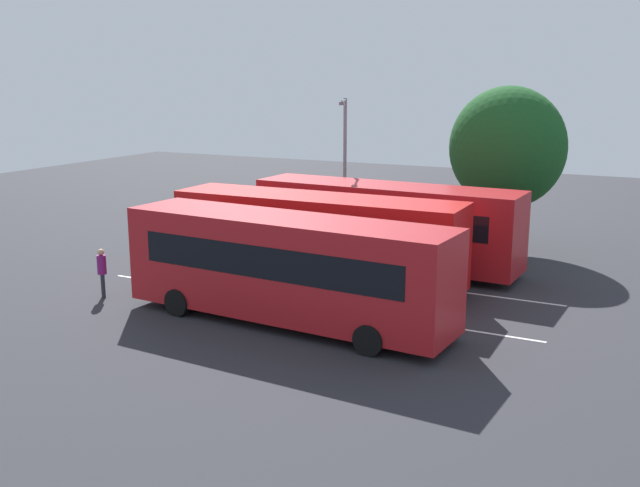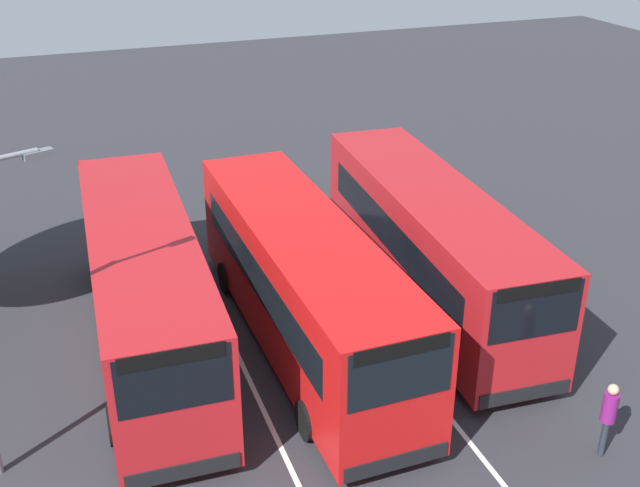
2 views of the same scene
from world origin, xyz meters
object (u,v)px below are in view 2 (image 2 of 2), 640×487
bus_center_left (304,282)px  bus_center_right (431,241)px  pedestrian (609,413)px  bus_far_left (145,286)px

bus_center_left → bus_center_right: size_ratio=0.99×
pedestrian → bus_center_left: bearing=-11.6°
bus_center_right → pedestrian: 7.21m
bus_center_left → pedestrian: 7.70m
bus_center_left → bus_center_right: 4.23m
bus_far_left → bus_center_right: bearing=90.9°
bus_far_left → pedestrian: (7.39, 8.33, -0.81)m
bus_center_right → pedestrian: bearing=7.6°
bus_far_left → bus_center_right: (0.24, 7.88, 0.00)m
bus_far_left → pedestrian: 11.16m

